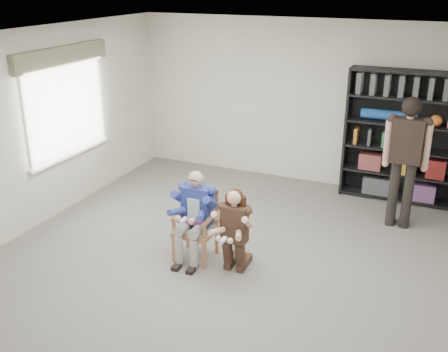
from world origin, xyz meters
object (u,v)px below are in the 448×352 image
at_px(kneeling_woman, 234,232).
at_px(bookshelf, 403,137).
at_px(armchair, 195,226).
at_px(seated_man, 195,216).
at_px(standing_man, 404,165).

xyz_separation_m(kneeling_woman, bookshelf, (1.56, 3.15, 0.50)).
height_order(armchair, seated_man, seated_man).
bearing_deg(armchair, standing_man, 40.02).
bearing_deg(seated_man, bookshelf, 53.41).
xyz_separation_m(seated_man, kneeling_woman, (0.58, -0.12, -0.05)).
bearing_deg(armchair, bookshelf, 53.41).
bearing_deg(bookshelf, kneeling_woman, -116.36).
relative_size(armchair, seated_man, 0.77).
bearing_deg(bookshelf, seated_man, -125.23).
bearing_deg(armchair, seated_man, 88.64).
xyz_separation_m(armchair, standing_man, (2.28, 2.01, 0.49)).
height_order(seated_man, standing_man, standing_man).
relative_size(seated_man, kneeling_woman, 1.09).
xyz_separation_m(seated_man, standing_man, (2.28, 2.01, 0.35)).
bearing_deg(standing_man, seated_man, -139.46).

